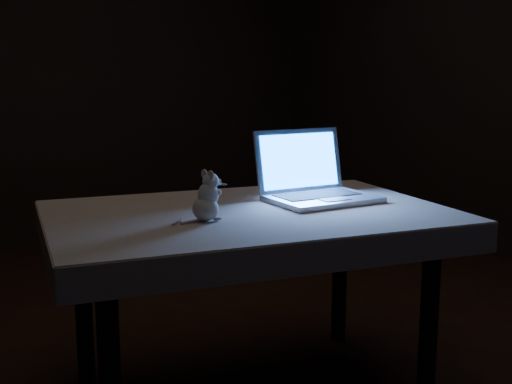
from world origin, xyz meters
TOP-DOWN VIEW (x-y plane):
  - floor at (0.00, 0.00)m, footprint 5.00×5.00m
  - back_wall at (0.00, 2.50)m, footprint 4.50×0.04m
  - table at (-0.17, -0.16)m, footprint 1.46×1.14m
  - tablecloth at (-0.17, -0.19)m, footprint 1.46×1.03m
  - laptop at (0.15, -0.19)m, footprint 0.43×0.39m
  - plush_mouse at (-0.38, -0.21)m, footprint 0.15×0.15m

SIDE VIEW (x-z plane):
  - floor at x=0.00m, z-range 0.00..0.00m
  - table at x=-0.17m, z-range 0.00..0.69m
  - tablecloth at x=-0.17m, z-range 0.60..0.70m
  - plush_mouse at x=-0.38m, z-range 0.70..0.87m
  - laptop at x=0.15m, z-range 0.70..0.97m
  - back_wall at x=0.00m, z-range 0.00..2.60m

